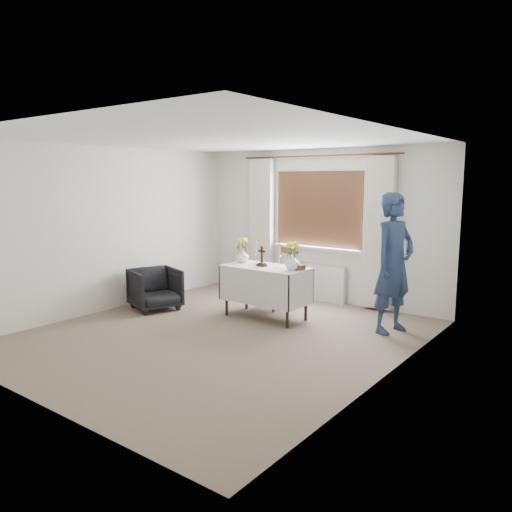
{
  "coord_description": "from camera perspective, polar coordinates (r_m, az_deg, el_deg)",
  "views": [
    {
      "loc": [
        4.13,
        -4.71,
        2.01
      ],
      "look_at": [
        -0.05,
        0.83,
        0.94
      ],
      "focal_mm": 35.0,
      "sensor_mm": 36.0,
      "label": 1
    }
  ],
  "objects": [
    {
      "name": "radiator",
      "position": [
        8.41,
        6.78,
        -3.0
      ],
      "size": [
        1.1,
        0.1,
        0.6
      ],
      "primitive_type": "cube",
      "color": "silver",
      "rests_on": "ground"
    },
    {
      "name": "person",
      "position": [
        6.75,
        15.46,
        -0.81
      ],
      "size": [
        0.61,
        0.77,
        1.84
      ],
      "primitive_type": "imported",
      "rotation": [
        0.0,
        0.0,
        1.29
      ],
      "color": "navy",
      "rests_on": "ground"
    },
    {
      "name": "candlestick_left",
      "position": [
        7.3,
        0.03,
        0.38
      ],
      "size": [
        0.12,
        0.12,
        0.36
      ],
      "primitive_type": null,
      "rotation": [
        0.0,
        0.0,
        0.19
      ],
      "color": "white",
      "rests_on": "altar_table"
    },
    {
      "name": "altar_table",
      "position": [
        7.27,
        1.1,
        -4.16
      ],
      "size": [
        1.24,
        0.64,
        0.76
      ],
      "primitive_type": "cube",
      "color": "white",
      "rests_on": "ground"
    },
    {
      "name": "wooden_cross",
      "position": [
        7.19,
        0.67,
        -0.03
      ],
      "size": [
        0.15,
        0.12,
        0.29
      ],
      "primitive_type": null,
      "rotation": [
        0.0,
        0.0,
        -0.15
      ],
      "color": "black",
      "rests_on": "altar_table"
    },
    {
      "name": "wooden_chair",
      "position": [
        7.81,
        2.43,
        -2.49
      ],
      "size": [
        0.58,
        0.58,
        0.97
      ],
      "primitive_type": null,
      "rotation": [
        0.0,
        0.0,
        -0.38
      ],
      "color": "#52311C",
      "rests_on": "ground"
    },
    {
      "name": "armchair",
      "position": [
        7.92,
        -11.45,
        -3.7
      ],
      "size": [
        0.9,
        0.88,
        0.64
      ],
      "primitive_type": "imported",
      "rotation": [
        0.0,
        0.0,
        1.23
      ],
      "color": "black",
      "rests_on": "ground"
    },
    {
      "name": "flower_vase_left",
      "position": [
        7.52,
        -1.56,
        0.02
      ],
      "size": [
        0.2,
        0.2,
        0.21
      ],
      "primitive_type": "imported",
      "rotation": [
        0.0,
        0.0,
        -0.02
      ],
      "color": "white",
      "rests_on": "altar_table"
    },
    {
      "name": "wicker_basket",
      "position": [
        6.98,
        4.91,
        -1.23
      ],
      "size": [
        0.27,
        0.27,
        0.08
      ],
      "primitive_type": "cylinder",
      "rotation": [
        0.0,
        0.0,
        0.43
      ],
      "color": "brown",
      "rests_on": "altar_table"
    },
    {
      "name": "flower_vase_right",
      "position": [
        6.93,
        4.17,
        -0.72
      ],
      "size": [
        0.27,
        0.27,
        0.21
      ],
      "primitive_type": "imported",
      "rotation": [
        0.0,
        0.0,
        0.42
      ],
      "color": "white",
      "rests_on": "altar_table"
    },
    {
      "name": "candlestick_right",
      "position": [
        7.07,
        2.73,
        0.08
      ],
      "size": [
        0.11,
        0.11,
        0.36
      ],
      "primitive_type": null,
      "rotation": [
        0.0,
        0.0,
        -0.1
      ],
      "color": "white",
      "rests_on": "altar_table"
    },
    {
      "name": "ground",
      "position": [
        6.58,
        -4.1,
        -9.03
      ],
      "size": [
        5.0,
        5.0,
        0.0
      ],
      "primitive_type": "plane",
      "color": "#7F6D57",
      "rests_on": "ground"
    }
  ]
}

